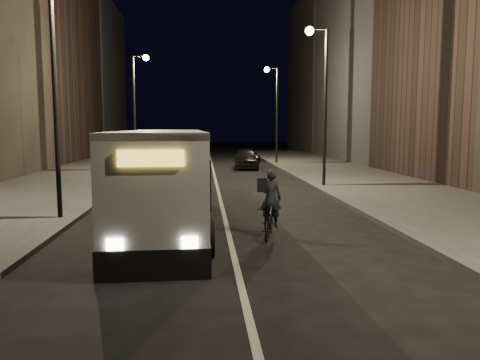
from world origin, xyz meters
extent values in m
plane|color=black|center=(0.00, 0.00, 0.00)|extent=(180.00, 180.00, 0.00)
cube|color=#31312F|center=(8.50, 14.00, 0.08)|extent=(7.00, 70.00, 0.16)
cube|color=#31312F|center=(-8.50, 14.00, 0.08)|extent=(7.00, 70.00, 0.16)
cube|color=black|center=(16.00, 27.50, 10.50)|extent=(8.00, 61.00, 21.00)
cube|color=black|center=(-16.00, 28.50, 11.00)|extent=(8.00, 61.00, 22.00)
cylinder|color=black|center=(5.60, 12.00, 4.16)|extent=(0.16, 0.16, 8.00)
cube|color=black|center=(5.15, 12.00, 8.16)|extent=(0.90, 0.08, 0.08)
sphere|color=#FFD18C|center=(4.70, 12.00, 8.06)|extent=(0.44, 0.44, 0.44)
cylinder|color=black|center=(5.60, 28.00, 4.16)|extent=(0.16, 0.16, 8.00)
cube|color=black|center=(5.15, 28.00, 8.16)|extent=(0.90, 0.08, 0.08)
sphere|color=#FFD18C|center=(4.70, 28.00, 8.06)|extent=(0.44, 0.44, 0.44)
cylinder|color=black|center=(-5.60, 4.00, 4.16)|extent=(0.16, 0.16, 8.00)
cylinder|color=black|center=(-5.60, 22.00, 4.16)|extent=(0.16, 0.16, 8.00)
cube|color=black|center=(-5.15, 22.00, 8.16)|extent=(0.90, 0.08, 0.08)
sphere|color=#FFD18C|center=(-4.70, 22.00, 8.06)|extent=(0.44, 0.44, 0.44)
cube|color=white|center=(-1.98, 3.20, 1.52)|extent=(2.75, 11.49, 3.04)
cube|color=black|center=(-1.98, 3.20, 1.95)|extent=(2.81, 11.11, 1.09)
cube|color=white|center=(-1.98, 3.20, 3.00)|extent=(2.77, 11.49, 0.17)
cube|color=gold|center=(-1.80, -2.51, 2.57)|extent=(1.33, 0.16, 0.33)
cylinder|color=black|center=(-3.04, -0.83, 0.48)|extent=(0.36, 0.96, 0.95)
cylinder|color=black|center=(-0.66, -0.76, 0.48)|extent=(0.36, 0.96, 0.95)
cylinder|color=black|center=(-3.29, 6.77, 0.48)|extent=(0.36, 0.96, 0.95)
cylinder|color=black|center=(-0.91, 6.85, 0.48)|extent=(0.36, 0.96, 0.95)
imported|color=black|center=(1.17, 1.24, 0.46)|extent=(1.00, 1.84, 0.92)
imported|color=black|center=(1.17, 1.04, 1.18)|extent=(0.69, 0.53, 1.67)
imported|color=black|center=(2.61, 24.00, 0.78)|extent=(2.18, 4.68, 1.55)
imported|color=#3E3E41|center=(-3.60, 26.06, 0.76)|extent=(2.05, 4.77, 1.53)
imported|color=black|center=(3.37, 30.58, 0.59)|extent=(2.07, 4.23, 1.18)
camera|label=1|loc=(-0.74, -12.05, 3.19)|focal=35.00mm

